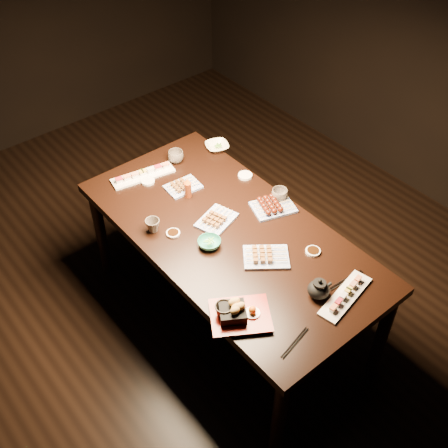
# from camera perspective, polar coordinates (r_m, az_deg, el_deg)

# --- Properties ---
(ground) EXTENTS (5.00, 5.00, 0.00)m
(ground) POSITION_cam_1_polar(r_m,az_deg,el_deg) (3.72, -1.27, -7.86)
(ground) COLOR black
(ground) RESTS_ON ground
(dining_table) EXTENTS (1.18, 1.92, 0.75)m
(dining_table) POSITION_cam_1_polar(r_m,az_deg,el_deg) (3.36, 0.54, -5.38)
(dining_table) COLOR black
(dining_table) RESTS_ON ground
(sushi_platter_near) EXTENTS (0.37, 0.17, 0.04)m
(sushi_platter_near) POSITION_cam_1_polar(r_m,az_deg,el_deg) (2.82, 12.26, -6.99)
(sushi_platter_near) COLOR white
(sushi_platter_near) RESTS_ON dining_table
(sushi_platter_far) EXTENTS (0.41, 0.18, 0.05)m
(sushi_platter_far) POSITION_cam_1_polar(r_m,az_deg,el_deg) (3.48, -8.25, 5.12)
(sushi_platter_far) COLOR white
(sushi_platter_far) RESTS_ON dining_table
(yakitori_plate_center) EXTENTS (0.26, 0.22, 0.06)m
(yakitori_plate_center) POSITION_cam_1_polar(r_m,az_deg,el_deg) (3.13, -0.78, 0.67)
(yakitori_plate_center) COLOR #828EB6
(yakitori_plate_center) RESTS_ON dining_table
(yakitori_plate_right) EXTENTS (0.29, 0.28, 0.06)m
(yakitori_plate_right) POSITION_cam_1_polar(r_m,az_deg,el_deg) (2.93, 4.32, -3.09)
(yakitori_plate_right) COLOR #828EB6
(yakitori_plate_right) RESTS_ON dining_table
(yakitori_plate_left) EXTENTS (0.21, 0.16, 0.05)m
(yakitori_plate_left) POSITION_cam_1_polar(r_m,az_deg,el_deg) (3.37, -4.20, 4.04)
(yakitori_plate_left) COLOR #828EB6
(yakitori_plate_left) RESTS_ON dining_table
(tsukune_plate) EXTENTS (0.28, 0.24, 0.06)m
(tsukune_plate) POSITION_cam_1_polar(r_m,az_deg,el_deg) (3.23, 5.04, 2.00)
(tsukune_plate) COLOR #828EB6
(tsukune_plate) RESTS_ON dining_table
(edamame_bowl_green) EXTENTS (0.15, 0.15, 0.04)m
(edamame_bowl_green) POSITION_cam_1_polar(r_m,az_deg,el_deg) (3.00, -1.50, -1.95)
(edamame_bowl_green) COLOR #2D8A70
(edamame_bowl_green) RESTS_ON dining_table
(edamame_bowl_cream) EXTENTS (0.19, 0.19, 0.04)m
(edamame_bowl_cream) POSITION_cam_1_polar(r_m,az_deg,el_deg) (3.69, -0.71, 7.89)
(edamame_bowl_cream) COLOR #FBF0CD
(edamame_bowl_cream) RESTS_ON dining_table
(tempura_tray) EXTENTS (0.36, 0.34, 0.10)m
(tempura_tray) POSITION_cam_1_polar(r_m,az_deg,el_deg) (2.66, 1.69, -8.81)
(tempura_tray) COLOR black
(tempura_tray) RESTS_ON dining_table
(teacup_near_left) EXTENTS (0.11, 0.11, 0.08)m
(teacup_near_left) POSITION_cam_1_polar(r_m,az_deg,el_deg) (2.67, -0.01, -8.84)
(teacup_near_left) COLOR #52483F
(teacup_near_left) RESTS_ON dining_table
(teacup_mid_right) EXTENTS (0.11, 0.11, 0.08)m
(teacup_mid_right) POSITION_cam_1_polar(r_m,az_deg,el_deg) (3.28, 5.67, 2.97)
(teacup_mid_right) COLOR #52483F
(teacup_mid_right) RESTS_ON dining_table
(teacup_far_left) EXTENTS (0.09, 0.09, 0.08)m
(teacup_far_left) POSITION_cam_1_polar(r_m,az_deg,el_deg) (3.10, -7.26, -0.15)
(teacup_far_left) COLOR #52483F
(teacup_far_left) RESTS_ON dining_table
(teacup_far_right) EXTENTS (0.11, 0.11, 0.08)m
(teacup_far_right) POSITION_cam_1_polar(r_m,az_deg,el_deg) (3.57, -4.92, 6.84)
(teacup_far_right) COLOR #52483F
(teacup_far_right) RESTS_ON dining_table
(teapot) EXTENTS (0.16, 0.16, 0.11)m
(teapot) POSITION_cam_1_polar(r_m,az_deg,el_deg) (2.78, 9.61, -6.42)
(teapot) COLOR black
(teapot) RESTS_ON dining_table
(condiment_bottle) EXTENTS (0.05, 0.05, 0.13)m
(condiment_bottle) POSITION_cam_1_polar(r_m,az_deg,el_deg) (3.28, -3.71, 3.73)
(condiment_bottle) COLOR maroon
(condiment_bottle) RESTS_ON dining_table
(sauce_dish_west) EXTENTS (0.10, 0.10, 0.01)m
(sauce_dish_west) POSITION_cam_1_polar(r_m,az_deg,el_deg) (3.08, -5.19, -0.95)
(sauce_dish_west) COLOR white
(sauce_dish_west) RESTS_ON dining_table
(sauce_dish_east) EXTENTS (0.12, 0.12, 0.02)m
(sauce_dish_east) POSITION_cam_1_polar(r_m,az_deg,el_deg) (3.46, 2.17, 4.94)
(sauce_dish_east) COLOR white
(sauce_dish_east) RESTS_ON dining_table
(sauce_dish_se) EXTENTS (0.09, 0.09, 0.01)m
(sauce_dish_se) POSITION_cam_1_polar(r_m,az_deg,el_deg) (3.01, 9.02, -2.76)
(sauce_dish_se) COLOR white
(sauce_dish_se) RESTS_ON dining_table
(sauce_dish_nw) EXTENTS (0.10, 0.10, 0.01)m
(sauce_dish_nw) POSITION_cam_1_polar(r_m,az_deg,el_deg) (3.44, -7.75, 4.33)
(sauce_dish_nw) COLOR white
(sauce_dish_nw) RESTS_ON dining_table
(chopsticks_near) EXTENTS (0.21, 0.06, 0.01)m
(chopsticks_near) POSITION_cam_1_polar(r_m,az_deg,el_deg) (2.63, 7.20, -11.85)
(chopsticks_near) COLOR black
(chopsticks_near) RESTS_ON dining_table
(chopsticks_se) EXTENTS (0.22, 0.04, 0.01)m
(chopsticks_se) POSITION_cam_1_polar(r_m,az_deg,el_deg) (2.91, 12.27, -5.60)
(chopsticks_se) COLOR black
(chopsticks_se) RESTS_ON dining_table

